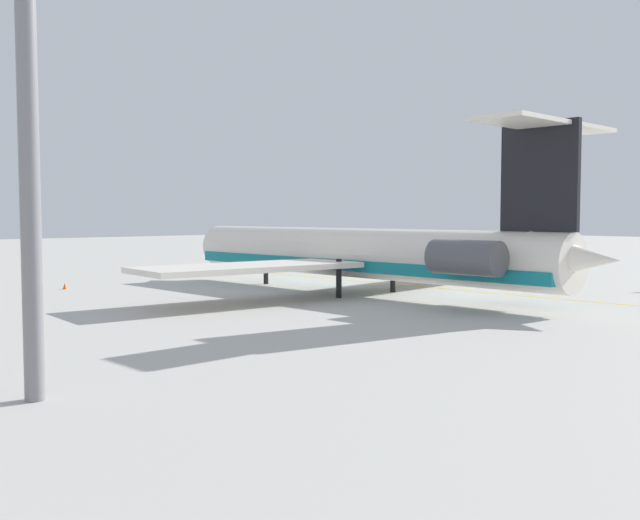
{
  "coord_description": "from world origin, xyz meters",
  "views": [
    {
      "loc": [
        -39.2,
        55.9,
        6.51
      ],
      "look_at": [
        2.43,
        17.81,
        2.97
      ],
      "focal_mm": 40.19,
      "sensor_mm": 36.0,
      "label": 1
    }
  ],
  "objects_px": {
    "safety_cone_nose": "(25,285)",
    "light_mast": "(27,65)",
    "safety_cone_wingtip": "(333,265)",
    "ground_crew_near_nose": "(306,260)",
    "main_jetliner": "(366,253)",
    "ground_crew_portside": "(355,259)",
    "safety_cone_tail": "(65,286)"
  },
  "relations": [
    {
      "from": "main_jetliner",
      "to": "safety_cone_nose",
      "type": "distance_m",
      "value": 30.86
    },
    {
      "from": "ground_crew_portside",
      "to": "safety_cone_nose",
      "type": "xyz_separation_m",
      "value": [
        2.94,
        38.98,
        -0.87
      ]
    },
    {
      "from": "ground_crew_near_nose",
      "to": "safety_cone_tail",
      "type": "height_order",
      "value": "ground_crew_near_nose"
    },
    {
      "from": "main_jetliner",
      "to": "ground_crew_near_nose",
      "type": "relative_size",
      "value": 25.78
    },
    {
      "from": "ground_crew_near_nose",
      "to": "light_mast",
      "type": "distance_m",
      "value": 62.75
    },
    {
      "from": "main_jetliner",
      "to": "ground_crew_portside",
      "type": "bearing_deg",
      "value": -44.87
    },
    {
      "from": "ground_crew_near_nose",
      "to": "safety_cone_wingtip",
      "type": "bearing_deg",
      "value": 19.1
    },
    {
      "from": "ground_crew_portside",
      "to": "safety_cone_nose",
      "type": "distance_m",
      "value": 39.1
    },
    {
      "from": "safety_cone_nose",
      "to": "safety_cone_wingtip",
      "type": "bearing_deg",
      "value": -90.65
    },
    {
      "from": "ground_crew_portside",
      "to": "main_jetliner",
      "type": "bearing_deg",
      "value": 35.73
    },
    {
      "from": "safety_cone_nose",
      "to": "safety_cone_wingtip",
      "type": "height_order",
      "value": "same"
    },
    {
      "from": "main_jetliner",
      "to": "safety_cone_tail",
      "type": "relative_size",
      "value": 78.83
    },
    {
      "from": "main_jetliner",
      "to": "ground_crew_near_nose",
      "type": "xyz_separation_m",
      "value": [
        24.23,
        -14.78,
        -2.38
      ]
    },
    {
      "from": "main_jetliner",
      "to": "light_mast",
      "type": "height_order",
      "value": "light_mast"
    },
    {
      "from": "main_jetliner",
      "to": "safety_cone_tail",
      "type": "distance_m",
      "value": 26.83
    },
    {
      "from": "safety_cone_nose",
      "to": "light_mast",
      "type": "height_order",
      "value": "light_mast"
    },
    {
      "from": "ground_crew_near_nose",
      "to": "safety_cone_nose",
      "type": "bearing_deg",
      "value": -158.47
    },
    {
      "from": "main_jetliner",
      "to": "safety_cone_wingtip",
      "type": "xyz_separation_m",
      "value": [
        24.02,
        -19.09,
        -3.17
      ]
    },
    {
      "from": "main_jetliner",
      "to": "ground_crew_portside",
      "type": "height_order",
      "value": "main_jetliner"
    },
    {
      "from": "light_mast",
      "to": "ground_crew_portside",
      "type": "bearing_deg",
      "value": -55.31
    },
    {
      "from": "light_mast",
      "to": "main_jetliner",
      "type": "bearing_deg",
      "value": -64.94
    },
    {
      "from": "safety_cone_wingtip",
      "to": "light_mast",
      "type": "height_order",
      "value": "light_mast"
    },
    {
      "from": "light_mast",
      "to": "safety_cone_tail",
      "type": "bearing_deg",
      "value": -24.27
    },
    {
      "from": "safety_cone_nose",
      "to": "light_mast",
      "type": "xyz_separation_m",
      "value": [
        -39.77,
        14.22,
        11.37
      ]
    },
    {
      "from": "safety_cone_nose",
      "to": "ground_crew_portside",
      "type": "bearing_deg",
      "value": -94.32
    },
    {
      "from": "ground_crew_portside",
      "to": "light_mast",
      "type": "xyz_separation_m",
      "value": [
        -36.83,
        53.2,
        10.51
      ]
    },
    {
      "from": "safety_cone_tail",
      "to": "light_mast",
      "type": "relative_size",
      "value": 0.03
    },
    {
      "from": "safety_cone_wingtip",
      "to": "light_mast",
      "type": "distance_m",
      "value": 66.08
    },
    {
      "from": "safety_cone_tail",
      "to": "main_jetliner",
      "type": "bearing_deg",
      "value": -142.05
    },
    {
      "from": "ground_crew_portside",
      "to": "safety_cone_wingtip",
      "type": "distance_m",
      "value": 2.98
    },
    {
      "from": "safety_cone_wingtip",
      "to": "ground_crew_near_nose",
      "type": "bearing_deg",
      "value": 87.2
    },
    {
      "from": "safety_cone_wingtip",
      "to": "safety_cone_tail",
      "type": "height_order",
      "value": "same"
    }
  ]
}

